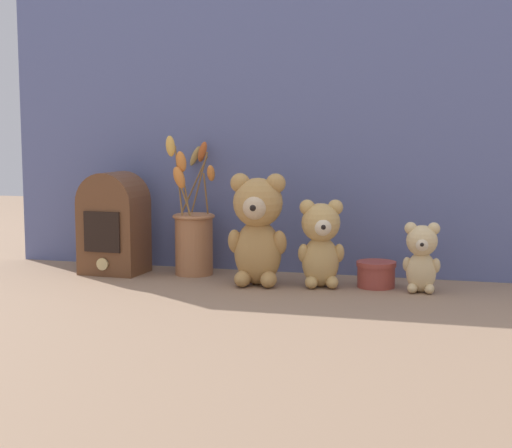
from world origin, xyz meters
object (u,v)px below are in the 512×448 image
object	(u,v)px
teddy_bear_medium	(321,241)
teddy_bear_small	(422,256)
teddy_bear_large	(258,227)
vintage_radio	(114,222)
decorative_tin_tall	(376,274)
flower_vase	(193,235)

from	to	relation	value
teddy_bear_medium	teddy_bear_small	distance (m)	0.23
teddy_bear_large	teddy_bear_medium	world-z (taller)	teddy_bear_large
teddy_bear_large	teddy_bear_medium	distance (m)	0.15
vintage_radio	decorative_tin_tall	xyz separation A→B (m)	(0.66, -0.01, -0.10)
teddy_bear_medium	vintage_radio	size ratio (longest dim) A/B	0.79
decorative_tin_tall	vintage_radio	bearing A→B (deg)	179.54
teddy_bear_medium	vintage_radio	world-z (taller)	vintage_radio
flower_vase	vintage_radio	xyz separation A→B (m)	(-0.20, -0.03, 0.03)
vintage_radio	decorative_tin_tall	world-z (taller)	vintage_radio
teddy_bear_large	decorative_tin_tall	distance (m)	0.29
flower_vase	decorative_tin_tall	distance (m)	0.47
teddy_bear_large	teddy_bear_small	distance (m)	0.38
teddy_bear_small	flower_vase	size ratio (longest dim) A/B	0.45
teddy_bear_small	decorative_tin_tall	xyz separation A→B (m)	(-0.10, 0.03, -0.05)
flower_vase	teddy_bear_large	bearing A→B (deg)	-24.28
vintage_radio	decorative_tin_tall	bearing A→B (deg)	-0.46
teddy_bear_large	flower_vase	bearing A→B (deg)	155.72
teddy_bear_large	flower_vase	world-z (taller)	flower_vase
vintage_radio	decorative_tin_tall	size ratio (longest dim) A/B	2.80
teddy_bear_large	flower_vase	size ratio (longest dim) A/B	0.75
teddy_bear_small	decorative_tin_tall	bearing A→B (deg)	165.59
decorative_tin_tall	teddy_bear_medium	bearing A→B (deg)	-167.61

